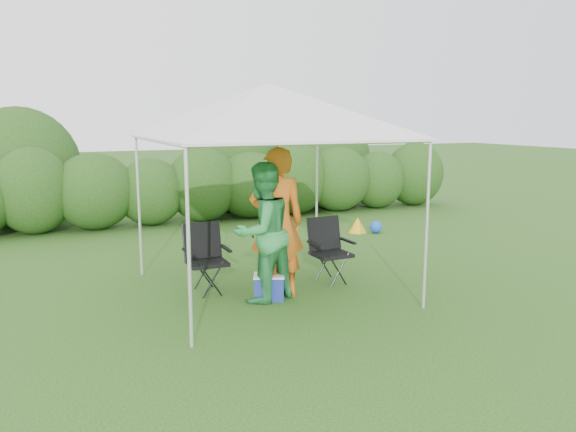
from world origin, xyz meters
name	(u,v)px	position (x,y,z in m)	size (l,w,h in m)	color
ground	(284,300)	(0.00, 0.00, 0.00)	(70.00, 70.00, 0.00)	#315B1C
hedge	(179,187)	(0.04, 6.00, 0.83)	(14.64, 1.53, 1.80)	#274E18
canopy	(268,111)	(0.00, 0.50, 2.46)	(3.10, 3.10, 2.83)	silver
chair_right	(328,245)	(0.97, 0.57, 0.53)	(0.59, 0.54, 0.94)	black
chair_left	(205,253)	(-0.82, 0.83, 0.54)	(0.59, 0.53, 0.95)	black
man	(277,223)	(0.00, 0.22, 1.00)	(0.73, 0.48, 2.01)	#D25D17
woman	(262,232)	(-0.24, 0.13, 0.91)	(0.89, 0.69, 1.83)	#2F9047
cooler	(269,287)	(-0.16, 0.12, 0.17)	(0.49, 0.43, 0.34)	navy
bottle	(274,266)	(-0.10, 0.08, 0.45)	(0.06, 0.06, 0.23)	#592D0C
lawn_toy	(362,226)	(3.27, 3.35, 0.15)	(0.64, 0.53, 0.32)	gold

